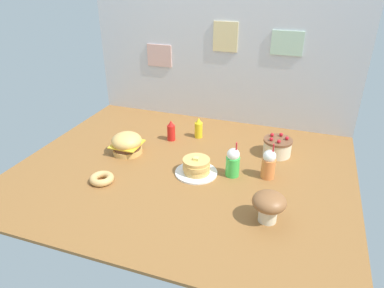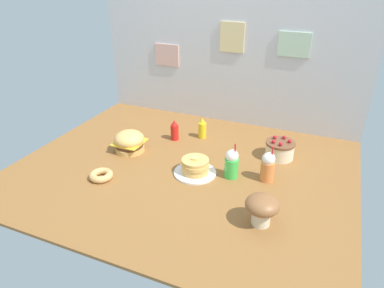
{
  "view_description": "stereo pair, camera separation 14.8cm",
  "coord_description": "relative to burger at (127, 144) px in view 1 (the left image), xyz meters",
  "views": [
    {
      "loc": [
        0.76,
        -2.0,
        1.29
      ],
      "look_at": [
        0.04,
        0.07,
        0.17
      ],
      "focal_mm": 32.72,
      "sensor_mm": 36.0,
      "label": 1
    },
    {
      "loc": [
        0.9,
        -1.94,
        1.29
      ],
      "look_at": [
        0.04,
        0.07,
        0.17
      ],
      "focal_mm": 32.72,
      "sensor_mm": 36.0,
      "label": 2
    }
  ],
  "objects": [
    {
      "name": "ground_plane",
      "position": [
        0.49,
        -0.08,
        -0.09
      ],
      "size": [
        2.33,
        1.9,
        0.02
      ],
      "primitive_type": "cube",
      "color": "brown"
    },
    {
      "name": "back_wall",
      "position": [
        0.49,
        0.87,
        0.47
      ],
      "size": [
        2.33,
        0.04,
        1.09
      ],
      "color": "silver",
      "rests_on": "ground_plane"
    },
    {
      "name": "burger",
      "position": [
        0.0,
        0.0,
        0.0
      ],
      "size": [
        0.23,
        0.23,
        0.17
      ],
      "color": "#DBA859",
      "rests_on": "ground_plane"
    },
    {
      "name": "pancake_stack",
      "position": [
        0.6,
        -0.11,
        -0.03
      ],
      "size": [
        0.29,
        0.29,
        0.13
      ],
      "color": "white",
      "rests_on": "ground_plane"
    },
    {
      "name": "layer_cake",
      "position": [
        1.09,
        0.35,
        -0.01
      ],
      "size": [
        0.22,
        0.22,
        0.16
      ],
      "color": "beige",
      "rests_on": "ground_plane"
    },
    {
      "name": "ketchup_bottle",
      "position": [
        0.23,
        0.32,
        0.0
      ],
      "size": [
        0.07,
        0.07,
        0.17
      ],
      "color": "red",
      "rests_on": "ground_plane"
    },
    {
      "name": "mustard_bottle",
      "position": [
        0.43,
        0.44,
        0.0
      ],
      "size": [
        0.07,
        0.07,
        0.17
      ],
      "color": "yellow",
      "rests_on": "ground_plane"
    },
    {
      "name": "cream_soda_cup",
      "position": [
        0.84,
        -0.05,
        0.02
      ],
      "size": [
        0.1,
        0.1,
        0.26
      ],
      "color": "green",
      "rests_on": "ground_plane"
    },
    {
      "name": "orange_float_cup",
      "position": [
        1.07,
        0.0,
        0.02
      ],
      "size": [
        0.1,
        0.1,
        0.26
      ],
      "color": "orange",
      "rests_on": "ground_plane"
    },
    {
      "name": "donut_pink_glaze",
      "position": [
        0.03,
        -0.42,
        -0.05
      ],
      "size": [
        0.16,
        0.16,
        0.05
      ],
      "color": "tan",
      "rests_on": "ground_plane"
    },
    {
      "name": "mushroom_stool",
      "position": [
        1.13,
        -0.45,
        0.03
      ],
      "size": [
        0.19,
        0.19,
        0.18
      ],
      "color": "beige",
      "rests_on": "ground_plane"
    }
  ]
}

